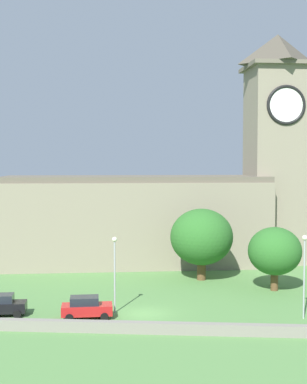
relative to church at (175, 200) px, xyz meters
name	(u,v)px	position (x,y,z in m)	size (l,w,h in m)	color
ground_plane	(156,277)	(-1.82, -8.96, -8.34)	(200.00, 200.00, 0.00)	#517F42
church	(175,200)	(0.00, 0.00, 0.00)	(40.92, 16.22, 29.95)	gray
quay_barrier	(139,327)	(-1.82, -29.19, -7.90)	(51.68, 0.70, 0.89)	gray
car_black	(2,305)	(-14.10, -25.41, -7.40)	(4.29, 2.64, 1.88)	black
car_red	(86,307)	(-6.65, -25.59, -7.40)	(4.55, 2.73, 1.87)	red
streetlamp_west_mid	(115,262)	(-4.48, -23.72, -3.81)	(0.44, 0.44, 6.75)	#9EA0A5
streetlamp_central	(304,263)	(11.80, -24.32, -3.58)	(0.44, 0.44, 7.15)	#9EA0A5
tree_churchyard	(275,251)	(10.82, -14.42, -4.25)	(5.51, 5.51, 6.60)	brown
tree_riverside_east	(202,237)	(3.36, -9.96, -3.49)	(7.05, 7.05, 8.05)	brown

